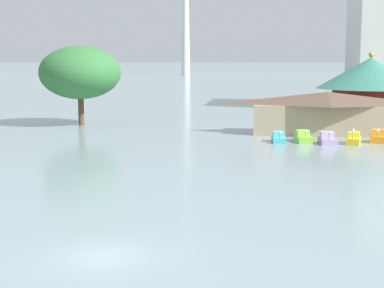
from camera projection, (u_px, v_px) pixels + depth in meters
ground_plane at (104, 256)px, 25.86m from camera, size 2000.00×2000.00×0.00m
pedal_boat_cyan at (279, 138)px, 60.65m from camera, size 1.53×2.78×1.37m
pedal_boat_lime at (303, 137)px, 60.83m from camera, size 1.91×3.14×1.44m
pedal_boat_lavender at (327, 139)px, 59.41m from camera, size 1.83×2.59×1.46m
pedal_boat_yellow at (354, 139)px, 59.40m from camera, size 1.86×2.90×1.69m
pedal_boat_orange at (377, 137)px, 60.52m from camera, size 1.88×2.57×1.52m
boathouse at (327, 112)px, 66.84m from camera, size 18.20×6.25×4.90m
green_roof_pavilion at (370, 86)px, 75.00m from camera, size 13.86×13.86×9.52m
shoreline_tree_tall_left at (80, 73)px, 74.90m from camera, size 10.60×10.60×10.33m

